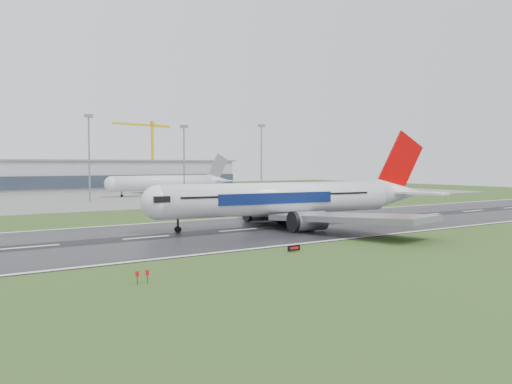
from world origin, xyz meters
TOP-DOWN VIEW (x-y plane):
  - ground at (0.00, 0.00)m, footprint 520.00×520.00m
  - runway at (0.00, 0.00)m, footprint 400.00×45.00m
  - apron at (0.00, 125.00)m, footprint 400.00×130.00m
  - main_airliner at (35.34, -0.45)m, footprint 77.83×74.97m
  - parked_airliner at (59.04, 119.97)m, footprint 62.97×59.04m
  - tower_crane at (85.55, 200.00)m, footprint 38.47×11.14m
  - runway_sign at (13.14, -27.28)m, footprint 2.31×0.34m
  - floodmast_3 at (19.22, 100.00)m, footprint 0.64×0.64m
  - floodmast_4 at (56.85, 100.00)m, footprint 0.64×0.64m
  - floodmast_5 at (94.23, 100.00)m, footprint 0.64×0.64m

SIDE VIEW (x-z plane):
  - ground at x=0.00m, z-range 0.00..0.00m
  - apron at x=0.00m, z-range 0.00..0.08m
  - runway at x=0.00m, z-range 0.00..0.10m
  - runway_sign at x=13.14m, z-range 0.00..1.04m
  - parked_airliner at x=59.04m, z-range 0.08..17.72m
  - main_airliner at x=35.34m, z-range 0.10..20.70m
  - floodmast_4 at x=56.85m, z-range 0.00..27.91m
  - floodmast_5 at x=94.23m, z-range 0.00..29.69m
  - floodmast_3 at x=19.22m, z-range 0.00..30.23m
  - tower_crane at x=85.55m, z-range 0.00..38.99m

